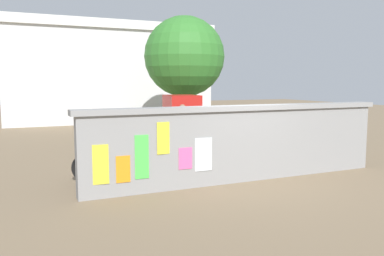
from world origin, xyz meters
name	(u,v)px	position (x,y,z in m)	size (l,w,h in m)	color
ground	(143,138)	(0.00, 8.00, 0.00)	(60.00, 60.00, 0.00)	#7A664C
poster_wall	(243,142)	(-0.01, 0.00, 0.93)	(7.92, 0.42, 1.81)	gray
auto_rickshaw_truck	(205,119)	(2.10, 6.29, 0.90)	(3.75, 1.89, 1.85)	black
motorcycle	(288,141)	(3.17, 2.37, 0.46)	(1.87, 0.69, 0.87)	black
bicycle_near	(108,165)	(-2.91, 1.45, 0.36)	(1.70, 0.44, 0.95)	black
bicycle_far	(234,149)	(1.01, 2.11, 0.36)	(1.66, 0.58, 0.95)	black
person_walking	(183,123)	(0.20, 4.15, 0.99)	(0.45, 0.45, 1.62)	yellow
tree_roadside	(184,57)	(2.51, 9.38, 3.54)	(3.75, 3.75, 5.42)	brown
building_background	(103,73)	(0.49, 17.87, 2.93)	(12.28, 7.22, 5.84)	silver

